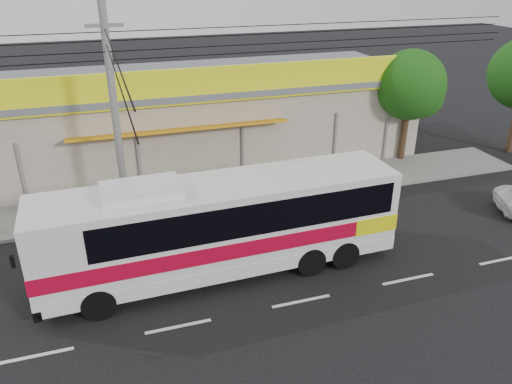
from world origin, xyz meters
TOP-DOWN VIEW (x-y plane):
  - ground at (0.00, 0.00)m, footprint 120.00×120.00m
  - sidewalk at (0.00, 6.00)m, footprint 30.00×3.20m
  - lane_markings at (0.00, -2.50)m, footprint 50.00×0.12m
  - storefront_building at (-0.01, 11.54)m, footprint 22.60×9.20m
  - coach_bus at (-1.79, -0.08)m, footprint 12.29×2.92m
  - utility_pole at (-4.88, 4.47)m, footprint 34.00×14.00m
  - tree_near at (10.11, 7.32)m, footprint 3.61×3.61m

SIDE VIEW (x-z plane):
  - ground at x=0.00m, z-range 0.00..0.00m
  - lane_markings at x=0.00m, z-range -0.01..0.01m
  - sidewalk at x=0.00m, z-range 0.00..0.15m
  - coach_bus at x=-1.79m, z-range 0.13..3.90m
  - storefront_building at x=-0.01m, z-range -0.55..5.15m
  - tree_near at x=10.11m, z-range 1.06..7.04m
  - utility_pole at x=-4.88m, z-range 2.87..11.70m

